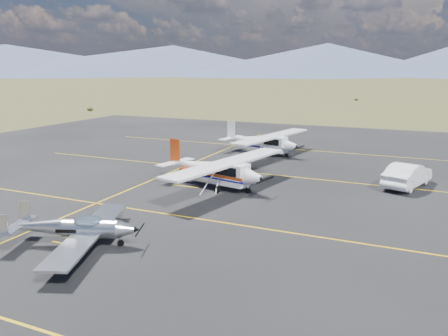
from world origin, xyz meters
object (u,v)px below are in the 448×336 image
Objects in this scene: aircraft_plain at (261,141)px; sedan at (407,175)px; aircraft_cessna at (214,168)px; aircraft_low_wing at (76,228)px.

aircraft_plain is 2.28× the size of sedan.
sedan is at bearing 37.05° from aircraft_cessna.
aircraft_low_wing reaches higher than sedan.
aircraft_low_wing is 0.68× the size of aircraft_cessna.
aircraft_low_wing is at bearing -79.20° from aircraft_plain.
aircraft_plain is (0.70, 23.70, 0.43)m from aircraft_low_wing.
aircraft_cessna is at bearing 62.02° from aircraft_low_wing.
aircraft_low_wing is 23.72m from aircraft_plain.
sedan is at bearing 30.98° from aircraft_low_wing.
aircraft_cessna is 1.03× the size of aircraft_plain.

